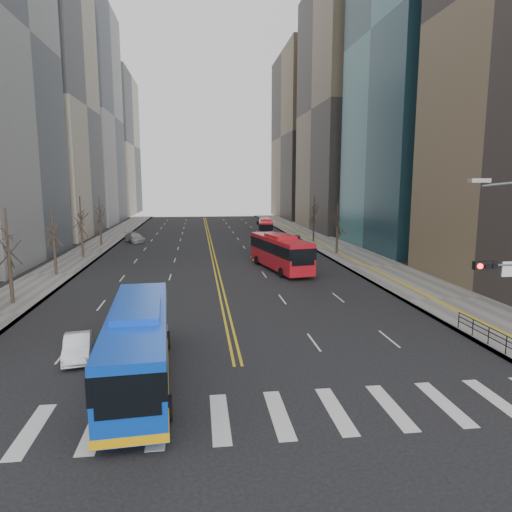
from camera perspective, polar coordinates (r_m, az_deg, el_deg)
ground at (r=19.27m, az=-0.81°, el=-19.38°), size 220.00×220.00×0.00m
sidewalk_right at (r=65.44m, az=9.98°, el=0.99°), size 7.00×130.00×0.15m
sidewalk_left at (r=64.18m, az=-20.41°, el=0.39°), size 5.00×130.00×0.15m
crosswalk at (r=19.27m, az=-0.81°, el=-19.36°), size 26.70×4.00×0.01m
centerline at (r=72.44m, az=-5.78°, el=1.80°), size 0.55×100.00×0.01m
office_towers at (r=86.62m, az=-6.23°, el=18.88°), size 83.00×134.00×58.00m
pedestrian_railing at (r=29.22m, az=27.09°, el=-8.55°), size 0.06×6.06×1.02m
street_trees at (r=51.83m, az=-13.19°, el=4.11°), size 35.20×47.20×7.60m
blue_bus at (r=22.25m, az=-14.47°, el=-10.33°), size 3.48×12.58×3.61m
red_bus_near at (r=48.54m, az=3.04°, el=0.71°), size 4.99×12.28×3.78m
red_bus_far at (r=78.20m, az=1.24°, el=3.69°), size 3.69×10.15×3.18m
car_white at (r=26.35m, az=-21.42°, el=-10.52°), size 1.96×3.95×1.25m
car_dark_mid at (r=67.72m, az=5.00°, el=1.96°), size 2.69×4.82×1.55m
car_silver at (r=73.58m, az=-14.91°, el=2.23°), size 4.01×5.46×1.47m
car_dark_far at (r=100.45m, az=0.93°, el=4.19°), size 2.74×4.19×1.07m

